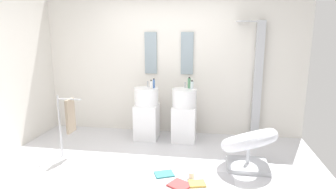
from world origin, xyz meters
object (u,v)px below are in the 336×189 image
Objects in this scene: towel_rack at (69,117)px; magazine_teal at (164,174)px; coffee_mug at (191,175)px; soap_bottle_white at (151,85)px; soap_bottle_green at (189,83)px; shower_column at (257,78)px; soap_bottle_clear at (192,85)px; magazine_ochre at (197,184)px; magazine_red at (180,185)px; pedestal_sink_right at (184,115)px; lounge_chair at (249,144)px; soap_bottle_blue at (154,84)px; pedestal_sink_left at (147,113)px.

towel_rack is 1.64m from magazine_teal.
coffee_mug is 0.57× the size of soap_bottle_white.
coffee_mug is at bearing -83.53° from soap_bottle_green.
coffee_mug is (-0.99, -1.68, -1.02)m from shower_column.
shower_column reaches higher than magazine_teal.
towel_rack is (-2.83, -1.30, -0.45)m from shower_column.
soap_bottle_clear reaches higher than magazine_teal.
magazine_ochre is 0.16m from coffee_mug.
soap_bottle_clear is at bearing 29.37° from towel_rack.
magazine_teal is at bearing -12.93° from towel_rack.
shower_column is 8.10× the size of magazine_red.
soap_bottle_clear reaches higher than coffee_mug.
magazine_red is (0.24, -0.24, 0.00)m from magazine_teal.
pedestal_sink_right is 1.60m from magazine_red.
magazine_teal is at bearing -159.33° from lounge_chair.
towel_rack is 3.75× the size of magazine_red.
magazine_ochre is at bearing -45.57° from magazine_teal.
coffee_mug is 0.54× the size of soap_bottle_blue.
soap_bottle_blue is (-0.53, 0.02, 0.53)m from pedestal_sink_right.
soap_bottle_white is at bearing -38.32° from pedestal_sink_left.
towel_rack is at bearing -168.77° from magazine_red.
pedestal_sink_left is at bearing 88.95° from magazine_teal.
soap_bottle_green is (-1.15, -0.24, -0.08)m from shower_column.
magazine_teal is at bearing -67.48° from pedestal_sink_left.
lounge_chair is 12.19× the size of coffee_mug.
coffee_mug is at bearing -85.35° from soap_bottle_clear.
magazine_red is 1.32× the size of soap_bottle_green.
soap_bottle_green is (0.63, 0.19, 0.02)m from soap_bottle_white.
pedestal_sink_left is 1.35m from towel_rack.
lounge_chair is 1.84m from soap_bottle_white.
magazine_ochre reaches higher than magazine_teal.
magazine_ochre is 1.27× the size of soap_bottle_white.
soap_bottle_blue is at bearing -169.34° from shower_column.
magazine_teal is 1.54× the size of soap_bottle_white.
magazine_red is at bearing -85.91° from pedestal_sink_right.
towel_rack is 10.47× the size of coffee_mug.
coffee_mug is at bearing -148.32° from lounge_chair.
magazine_teal is 0.34m from magazine_red.
soap_bottle_blue is (0.03, 0.10, 0.01)m from soap_bottle_white.
soap_bottle_white is at bearing 122.25° from coffee_mug.
pedestal_sink_right is at bearing 124.08° from magazine_red.
soap_bottle_clear is (0.12, 0.03, 0.52)m from pedestal_sink_right.
soap_bottle_clear is at bearing 9.09° from soap_bottle_white.
shower_column is 1.18m from soap_bottle_green.
soap_bottle_white is at bearing -163.51° from soap_bottle_green.
pedestal_sink_left reaches higher than towel_rack.
towel_rack is 1.91m from magazine_red.
magazine_ochre reaches higher than magazine_red.
soap_bottle_white is 0.10m from soap_bottle_blue.
pedestal_sink_left is 6.66× the size of soap_bottle_clear.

